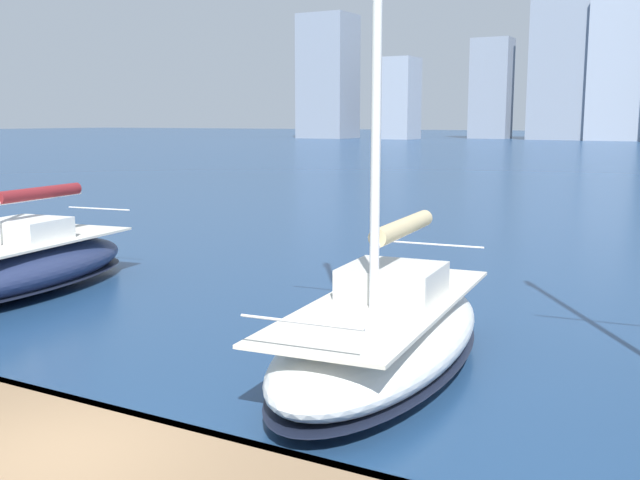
% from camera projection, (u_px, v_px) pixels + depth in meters
% --- Properties ---
extents(dock_pier, '(28.00, 2.80, 0.60)m').
position_uv_depth(dock_pier, '(65.00, 455.00, 8.69)').
color(dock_pier, '#896B4C').
rests_on(dock_pier, ground).
extents(sailboat_tan, '(3.49, 7.70, 10.35)m').
position_uv_depth(sailboat_tan, '(385.00, 332.00, 13.09)').
color(sailboat_tan, white).
rests_on(sailboat_tan, ground).
extents(sailboat_maroon, '(3.95, 7.95, 12.39)m').
position_uv_depth(sailboat_maroon, '(17.00, 264.00, 19.06)').
color(sailboat_maroon, navy).
rests_on(sailboat_maroon, ground).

